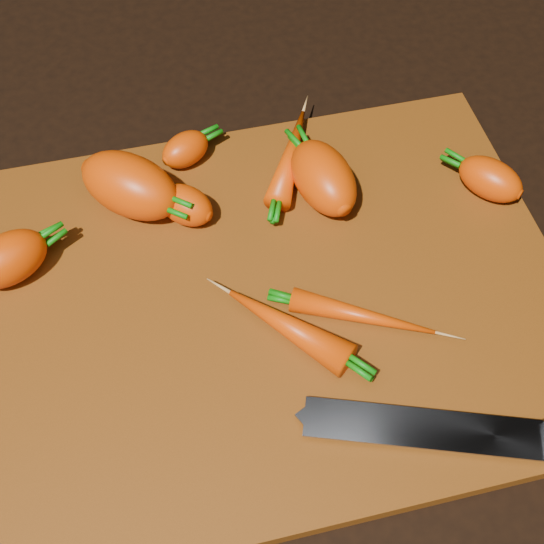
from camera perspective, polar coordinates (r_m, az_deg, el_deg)
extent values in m
cube|color=black|center=(0.66, 0.20, -2.45)|extent=(2.00, 2.00, 0.01)
cube|color=brown|center=(0.65, 0.20, -1.92)|extent=(0.50, 0.40, 0.01)
ellipsoid|color=#D73F05|center=(0.68, -19.20, 0.94)|extent=(0.08, 0.07, 0.04)
ellipsoid|color=#D73F05|center=(0.69, -6.52, 5.02)|extent=(0.06, 0.06, 0.04)
ellipsoid|color=#D73F05|center=(0.69, -10.65, 6.42)|extent=(0.11, 0.11, 0.06)
ellipsoid|color=#D73F05|center=(0.69, 3.89, 7.09)|extent=(0.07, 0.10, 0.05)
ellipsoid|color=#D73F05|center=(0.74, -6.54, 9.16)|extent=(0.06, 0.05, 0.03)
ellipsoid|color=#D73F05|center=(0.73, 16.12, 6.74)|extent=(0.07, 0.07, 0.04)
ellipsoid|color=#D73F05|center=(0.73, 1.41, 8.76)|extent=(0.08, 0.12, 0.03)
ellipsoid|color=#D73F05|center=(0.63, 6.82, -3.28)|extent=(0.12, 0.08, 0.02)
ellipsoid|color=#D73F05|center=(0.61, 1.17, -4.08)|extent=(0.10, 0.10, 0.03)
cube|color=gray|center=(0.58, 2.44, -10.79)|extent=(0.18, 0.09, 0.00)
cube|color=gray|center=(0.59, 11.82, -11.50)|extent=(0.02, 0.03, 0.01)
cube|color=black|center=(0.60, 17.23, -11.78)|extent=(0.10, 0.05, 0.01)
cylinder|color=#B2B2B7|center=(0.59, 15.93, -11.43)|extent=(0.01, 0.01, 0.00)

